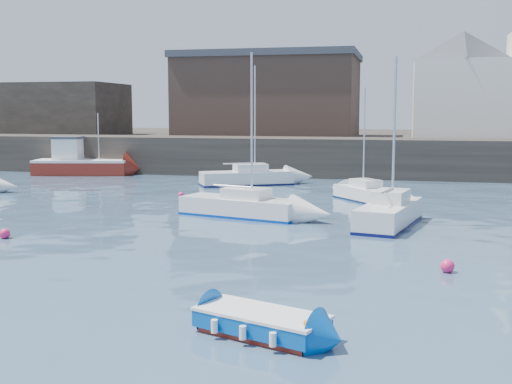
% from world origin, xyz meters
% --- Properties ---
extents(water, '(220.00, 220.00, 0.00)m').
position_xyz_m(water, '(0.00, 0.00, 0.00)').
color(water, '#2D4760').
rests_on(water, ground).
extents(quay_wall, '(90.00, 5.00, 3.00)m').
position_xyz_m(quay_wall, '(0.00, 35.00, 1.50)').
color(quay_wall, '#28231E').
rests_on(quay_wall, ground).
extents(land_strip, '(90.00, 32.00, 2.80)m').
position_xyz_m(land_strip, '(0.00, 53.00, 1.40)').
color(land_strip, '#28231E').
rests_on(land_strip, ground).
extents(bldg_east_d, '(11.14, 11.14, 8.95)m').
position_xyz_m(bldg_east_d, '(11.00, 41.50, 7.36)').
color(bldg_east_d, white).
rests_on(bldg_east_d, land_strip).
extents(warehouse, '(16.40, 10.40, 7.60)m').
position_xyz_m(warehouse, '(-6.00, 43.00, 6.62)').
color(warehouse, '#3D2D26').
rests_on(warehouse, land_strip).
extents(bldg_west, '(14.00, 8.00, 5.00)m').
position_xyz_m(bldg_west, '(-28.00, 42.00, 5.30)').
color(bldg_west, '#353028').
rests_on(bldg_west, land_strip).
extents(blue_dinghy, '(3.32, 2.28, 0.58)m').
position_xyz_m(blue_dinghy, '(3.39, -2.00, 0.32)').
color(blue_dinghy, maroon).
rests_on(blue_dinghy, ground).
extents(fishing_boat, '(7.90, 4.29, 4.96)m').
position_xyz_m(fishing_boat, '(-19.28, 31.45, 0.96)').
color(fishing_boat, maroon).
rests_on(fishing_boat, ground).
extents(sailboat_b, '(6.39, 3.53, 7.84)m').
position_xyz_m(sailboat_b, '(-1.23, 14.16, 0.51)').
color(sailboat_b, silver).
rests_on(sailboat_b, ground).
extents(sailboat_c, '(2.99, 5.96, 7.51)m').
position_xyz_m(sailboat_c, '(5.85, 13.15, 0.57)').
color(sailboat_c, silver).
rests_on(sailboat_c, ground).
extents(sailboat_f, '(4.31, 4.84, 6.41)m').
position_xyz_m(sailboat_f, '(4.46, 20.84, 0.45)').
color(sailboat_f, silver).
rests_on(sailboat_f, ground).
extents(sailboat_h, '(6.57, 4.84, 8.20)m').
position_xyz_m(sailboat_h, '(-4.24, 27.32, 0.53)').
color(sailboat_h, silver).
rests_on(sailboat_h, ground).
extents(buoy_near, '(0.43, 0.43, 0.43)m').
position_xyz_m(buoy_near, '(-9.17, 6.70, 0.00)').
color(buoy_near, '#E82263').
rests_on(buoy_near, ground).
extents(buoy_mid, '(0.44, 0.44, 0.44)m').
position_xyz_m(buoy_mid, '(7.88, 5.04, 0.00)').
color(buoy_mid, '#E82263').
rests_on(buoy_mid, ground).
extents(buoy_far, '(0.35, 0.35, 0.35)m').
position_xyz_m(buoy_far, '(-6.48, 20.06, 0.00)').
color(buoy_far, '#E82263').
rests_on(buoy_far, ground).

